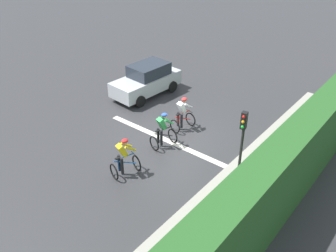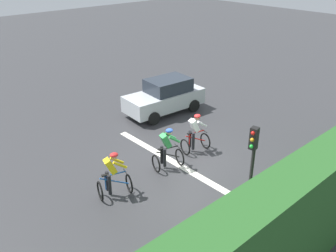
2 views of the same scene
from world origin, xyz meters
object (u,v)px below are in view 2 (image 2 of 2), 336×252
cyclist_mid (195,134)px  car_silver (165,96)px  traffic_light_near_crossing (252,163)px  cyclist_second (167,150)px  cyclist_lead (113,176)px

cyclist_mid → car_silver: 4.27m
cyclist_mid → car_silver: car_silver is taller
cyclist_mid → traffic_light_near_crossing: 4.92m
cyclist_mid → car_silver: bearing=-25.1°
cyclist_second → traffic_light_near_crossing: bearing=174.0°
cyclist_second → car_silver: bearing=-40.9°
traffic_light_near_crossing → cyclist_second: bearing=-6.0°
cyclist_second → cyclist_mid: bearing=-83.1°
cyclist_second → car_silver: (4.07, -3.52, 0.08)m
cyclist_second → cyclist_mid: same height
cyclist_mid → car_silver: (3.86, -1.81, 0.08)m
cyclist_lead → traffic_light_near_crossing: 4.65m
cyclist_second → cyclist_mid: (0.21, -1.71, 0.00)m
car_silver → cyclist_lead: bearing=124.6°
cyclist_lead → cyclist_second: bearing=-87.8°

